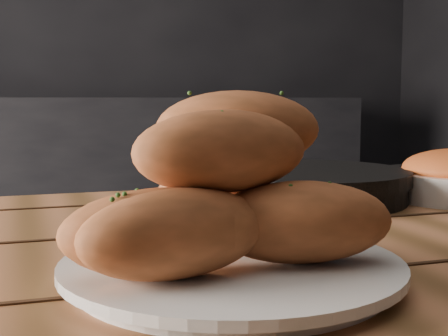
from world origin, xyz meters
TOP-DOWN VIEW (x-y plane):
  - counter at (0.00, 1.70)m, footprint 2.80×0.60m
  - table at (0.35, -0.41)m, footprint 1.51×0.85m
  - plate at (0.16, -0.51)m, footprint 0.28×0.28m
  - bread_rolls at (0.14, -0.51)m, footprint 0.27×0.22m
  - skillet at (0.39, -0.16)m, footprint 0.42×0.30m

SIDE VIEW (x-z plane):
  - counter at x=0.00m, z-range 0.00..0.90m
  - table at x=0.35m, z-range 0.28..1.03m
  - plate at x=0.16m, z-range 0.75..0.77m
  - skillet at x=0.39m, z-range 0.75..0.80m
  - bread_rolls at x=0.14m, z-range 0.75..0.89m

